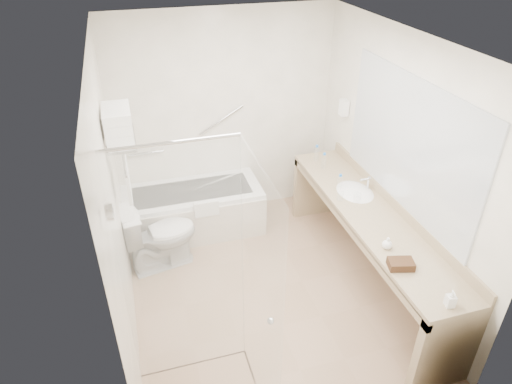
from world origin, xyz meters
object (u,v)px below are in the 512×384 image
object	(u,v)px
bathtub	(194,210)
amenity_basket	(401,264)
water_bottle_left	(317,153)
vanity_counter	(368,231)
toilet	(160,235)

from	to	relation	value
bathtub	amenity_basket	xyz separation A→B (m)	(1.37, -2.16, 0.61)
water_bottle_left	amenity_basket	bearing A→B (deg)	-92.26
bathtub	vanity_counter	distance (m)	2.09
vanity_counter	toilet	size ratio (longest dim) A/B	3.43
bathtub	amenity_basket	world-z (taller)	amenity_basket
vanity_counter	water_bottle_left	distance (m)	1.21
toilet	water_bottle_left	xyz separation A→B (m)	(1.89, 0.32, 0.55)
bathtub	water_bottle_left	bearing A→B (deg)	-8.68
toilet	amenity_basket	world-z (taller)	amenity_basket
bathtub	toilet	xyz separation A→B (m)	(-0.45, -0.54, 0.11)
toilet	amenity_basket	size ratio (longest dim) A/B	3.88
vanity_counter	toilet	world-z (taller)	vanity_counter
vanity_counter	water_bottle_left	xyz separation A→B (m)	(-0.08, 1.17, 0.30)
amenity_basket	water_bottle_left	distance (m)	1.94
bathtub	vanity_counter	size ratio (longest dim) A/B	0.59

